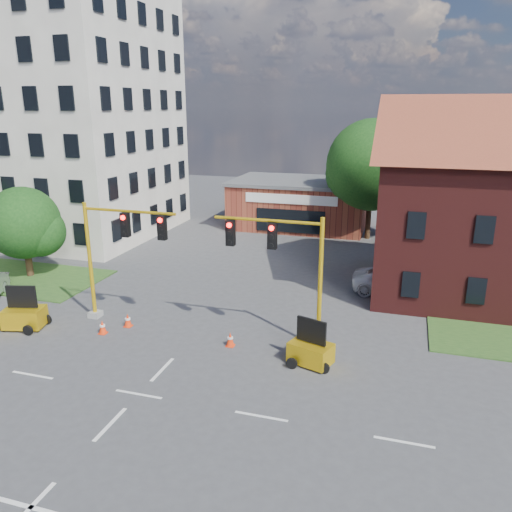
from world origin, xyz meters
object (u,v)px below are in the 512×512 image
object	(u,v)px
trailer_east	(311,351)
signal_mast_east	(285,264)
signal_mast_west	(117,249)
trailer_west	(24,315)
pickup_white	(400,282)

from	to	relation	value
trailer_east	signal_mast_east	bearing A→B (deg)	152.49
signal_mast_west	trailer_east	distance (m)	10.97
signal_mast_east	trailer_east	size ratio (longest dim) A/B	3.01
trailer_west	pickup_white	xyz separation A→B (m)	(18.06, 10.42, 0.09)
signal_mast_west	trailer_west	xyz separation A→B (m)	(-4.23, -2.21, -3.24)
pickup_white	trailer_east	bearing A→B (deg)	160.89
trailer_east	pickup_white	size ratio (longest dim) A/B	0.37
signal_mast_east	trailer_west	world-z (taller)	signal_mast_east
signal_mast_east	trailer_east	world-z (taller)	signal_mast_east
signal_mast_west	trailer_east	world-z (taller)	signal_mast_west
trailer_east	pickup_white	bearing A→B (deg)	88.88
trailer_west	pickup_white	bearing A→B (deg)	14.61
signal_mast_east	pickup_white	bearing A→B (deg)	58.07
pickup_white	signal_mast_east	bearing A→B (deg)	148.45
trailer_east	trailer_west	bearing A→B (deg)	-159.50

